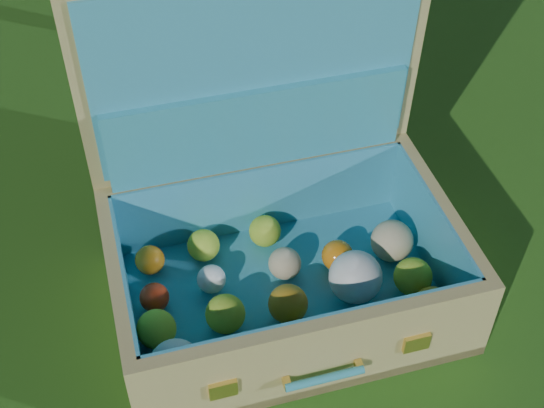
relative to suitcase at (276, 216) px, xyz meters
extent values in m
plane|color=#215114|center=(-0.11, -0.05, -0.19)|extent=(60.00, 60.00, 0.00)
cube|color=tan|center=(0.00, -0.07, -0.18)|extent=(0.70, 0.48, 0.03)
cube|color=tan|center=(-0.01, -0.29, -0.09)|extent=(0.69, 0.05, 0.21)
cube|color=tan|center=(0.01, 0.14, -0.09)|extent=(0.69, 0.05, 0.21)
cube|color=tan|center=(-0.33, -0.06, -0.09)|extent=(0.04, 0.41, 0.21)
cube|color=tan|center=(0.33, -0.09, -0.09)|extent=(0.04, 0.41, 0.21)
cube|color=teal|center=(0.00, -0.07, -0.16)|extent=(0.65, 0.43, 0.01)
cube|color=teal|center=(-0.01, -0.27, -0.07)|extent=(0.64, 0.03, 0.18)
cube|color=teal|center=(0.00, 0.13, -0.07)|extent=(0.64, 0.03, 0.18)
cube|color=teal|center=(-0.32, -0.06, -0.07)|extent=(0.02, 0.41, 0.18)
cube|color=teal|center=(0.31, -0.09, -0.07)|extent=(0.02, 0.41, 0.18)
cube|color=tan|center=(0.01, 0.17, 0.25)|extent=(0.69, 0.09, 0.46)
cube|color=teal|center=(0.01, 0.14, 0.25)|extent=(0.64, 0.05, 0.41)
cube|color=teal|center=(0.01, 0.14, 0.12)|extent=(0.61, 0.05, 0.19)
cube|color=#F2C659|center=(-0.20, -0.30, -0.09)|extent=(0.05, 0.01, 0.04)
cube|color=#F2C659|center=(0.17, -0.31, -0.09)|extent=(0.05, 0.01, 0.04)
cylinder|color=teal|center=(-0.01, -0.32, -0.10)|extent=(0.15, 0.02, 0.02)
cube|color=#F2C659|center=(-0.08, -0.31, -0.10)|extent=(0.01, 0.02, 0.01)
cube|color=#F2C659|center=(0.06, -0.32, -0.10)|extent=(0.01, 0.02, 0.01)
sphere|color=white|center=(-0.26, -0.21, -0.11)|extent=(0.10, 0.10, 0.10)
sphere|color=orange|center=(-0.13, -0.21, -0.13)|extent=(0.06, 0.06, 0.06)
sphere|color=#ACCA31|center=(-0.02, -0.22, -0.12)|extent=(0.08, 0.08, 0.08)
sphere|color=red|center=(0.13, -0.22, -0.13)|extent=(0.05, 0.05, 0.05)
sphere|color=#B37A17|center=(0.25, -0.23, -0.12)|extent=(0.08, 0.08, 0.08)
sphere|color=#ACCA31|center=(-0.28, -0.11, -0.12)|extent=(0.08, 0.08, 0.08)
sphere|color=#ACCA31|center=(-0.14, -0.12, -0.12)|extent=(0.08, 0.08, 0.08)
sphere|color=#B37A17|center=(-0.02, -0.13, -0.12)|extent=(0.08, 0.08, 0.08)
sphere|color=white|center=(0.13, -0.12, -0.10)|extent=(0.11, 0.11, 0.11)
sphere|color=#ACCA31|center=(0.25, -0.14, -0.12)|extent=(0.08, 0.08, 0.08)
sphere|color=red|center=(-0.27, -0.03, -0.13)|extent=(0.06, 0.06, 0.06)
sphere|color=white|center=(-0.14, -0.01, -0.13)|extent=(0.06, 0.06, 0.06)
sphere|color=beige|center=(0.01, -0.02, -0.12)|extent=(0.07, 0.07, 0.07)
sphere|color=orange|center=(0.13, -0.04, -0.12)|extent=(0.07, 0.07, 0.07)
sphere|color=beige|center=(0.25, -0.04, -0.11)|extent=(0.09, 0.09, 0.09)
sphere|color=orange|center=(-0.26, 0.08, -0.13)|extent=(0.06, 0.06, 0.06)
sphere|color=#ACCA31|center=(-0.14, 0.08, -0.12)|extent=(0.07, 0.07, 0.07)
sphere|color=#ACCA31|center=(0.00, 0.08, -0.12)|extent=(0.07, 0.07, 0.07)
camera|label=1|loc=(-0.33, -1.01, 1.07)|focal=50.00mm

